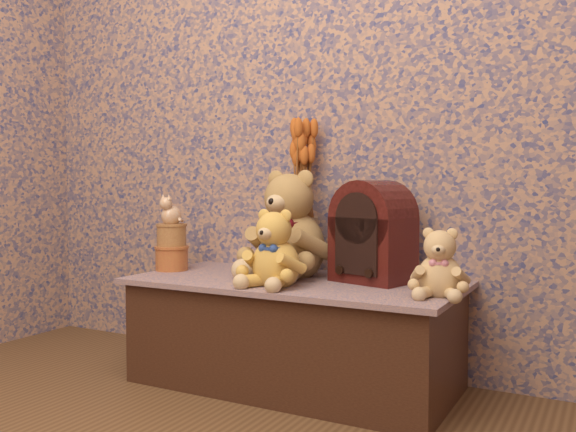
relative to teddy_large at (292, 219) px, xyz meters
name	(u,v)px	position (x,y,z in m)	size (l,w,h in m)	color
display_shelf	(294,332)	(0.05, -0.08, -0.42)	(1.23, 0.60, 0.40)	#394475
teddy_large	(292,219)	(0.00, 0.00, 0.00)	(0.35, 0.41, 0.44)	brown
teddy_medium	(276,245)	(0.06, -0.23, -0.08)	(0.23, 0.27, 0.29)	#CB8B39
teddy_small	(440,259)	(0.62, -0.16, -0.10)	(0.19, 0.22, 0.23)	tan
cathedral_radio	(373,231)	(0.33, 0.01, -0.03)	(0.27, 0.19, 0.37)	#340D09
ceramic_vase	(302,245)	(-0.01, 0.11, -0.11)	(0.13, 0.13, 0.22)	tan
dried_stalks	(302,168)	(-0.01, 0.11, 0.20)	(0.21, 0.21, 0.39)	#C25B1F
biscuit_tin_lower	(172,259)	(-0.51, -0.10, -0.17)	(0.13, 0.13, 0.10)	gold
biscuit_tin_upper	(172,236)	(-0.51, -0.10, -0.08)	(0.12, 0.12, 0.09)	tan
cat_figurine	(171,209)	(-0.51, -0.10, 0.03)	(0.09, 0.10, 0.13)	silver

